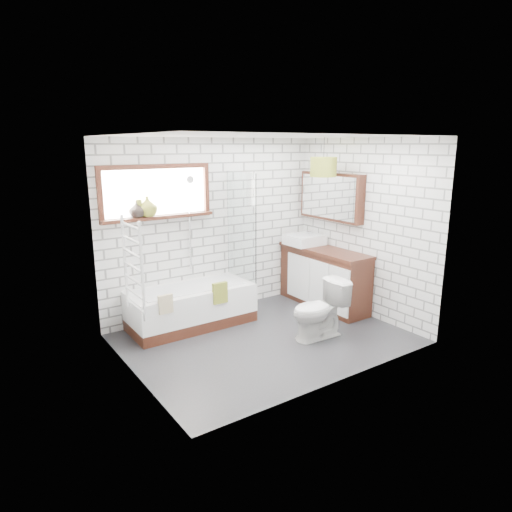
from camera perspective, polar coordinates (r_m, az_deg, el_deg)
floor at (r=5.91m, az=1.22°, el=-10.31°), size 3.40×2.60×0.01m
ceiling at (r=5.39m, az=1.36°, el=14.82°), size 3.40×2.60×0.01m
wall_back at (r=6.60m, az=-5.35°, el=3.63°), size 3.40×0.01×2.50m
wall_front at (r=4.55m, az=10.92°, el=-1.20°), size 3.40×0.01×2.50m
wall_left at (r=4.75m, az=-15.65°, el=-0.83°), size 0.01×2.60×2.50m
wall_right at (r=6.64m, az=13.35°, el=3.38°), size 0.01×2.60×2.50m
window at (r=6.12m, az=-12.28°, el=7.78°), size 1.52×0.16×0.68m
towel_radiator at (r=4.78m, az=-15.11°, el=-1.33°), size 0.06×0.52×1.00m
mirror_cabinet at (r=6.94m, az=9.37°, el=7.34°), size 0.16×1.20×0.70m
shower_riser at (r=6.36m, az=-8.33°, el=4.07°), size 0.02×0.02×1.30m
bathtub at (r=6.28m, az=-8.06°, el=-6.26°), size 1.67×0.74×0.54m
shower_screen at (r=6.40m, az=-1.84°, el=3.72°), size 0.02×0.72×1.50m
towel_green at (r=5.99m, az=-4.53°, el=-4.62°), size 0.21×0.06×0.28m
towel_beige at (r=5.67m, az=-11.25°, el=-5.92°), size 0.18×0.05×0.24m
vanity at (r=6.99m, az=8.48°, el=-2.65°), size 0.50×1.56×0.89m
basin at (r=7.11m, az=6.10°, el=2.06°), size 0.53×0.46×0.15m
tap at (r=7.21m, az=7.08°, el=2.54°), size 0.03×0.03×0.14m
toilet at (r=5.86m, az=7.88°, el=-6.70°), size 0.45×0.75×0.74m
vase_olive at (r=6.06m, az=-13.40°, el=5.86°), size 0.26×0.26×0.26m
vase_dark at (r=6.01m, az=-14.62°, el=5.50°), size 0.24×0.24×0.21m
bottle at (r=6.02m, az=-14.38°, el=5.59°), size 0.08×0.08×0.23m
pendant at (r=6.57m, az=8.43°, el=10.96°), size 0.37×0.37×0.27m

